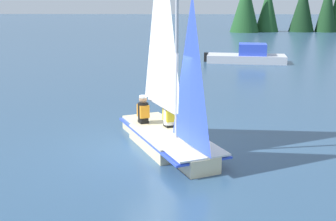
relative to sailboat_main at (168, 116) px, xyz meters
name	(u,v)px	position (x,y,z in m)	size (l,w,h in m)	color
ground_plane	(168,147)	(0.00, 0.00, -0.85)	(260.00, 260.00, 0.00)	#2D4C6B
sailboat_main	(168,116)	(0.00, 0.00, 0.00)	(2.98, 4.31, 5.83)	beige
sailor_helm	(169,118)	(-0.01, -0.59, -0.22)	(0.40, 0.42, 1.16)	black
sailor_crew	(143,114)	(0.73, -0.94, -0.22)	(0.40, 0.42, 1.16)	black
motorboat_distant	(248,56)	(-4.46, -16.16, -0.44)	(5.16, 2.47, 1.18)	silver
treeline_shore	(315,6)	(-17.06, -44.87, 2.40)	(22.23, 5.06, 7.46)	#193D1E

